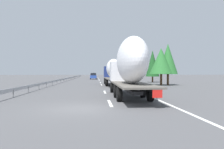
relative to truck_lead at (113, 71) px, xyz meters
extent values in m
plane|color=#4C4C4F|center=(17.98, 3.60, -2.33)|extent=(260.00, 260.00, 0.00)
cube|color=white|center=(-20.02, 1.80, -2.33)|extent=(3.20, 0.20, 0.01)
cube|color=white|center=(-11.90, 1.80, -2.33)|extent=(3.20, 0.20, 0.01)
cube|color=white|center=(1.16, 1.80, -2.33)|extent=(3.20, 0.20, 0.01)
cube|color=white|center=(8.25, 1.80, -2.33)|extent=(3.20, 0.20, 0.01)
cube|color=white|center=(22.45, 1.80, -2.33)|extent=(3.20, 0.20, 0.01)
cube|color=white|center=(26.45, 1.80, -2.33)|extent=(3.20, 0.20, 0.01)
cube|color=white|center=(37.64, 1.80, -2.33)|extent=(3.20, 0.20, 0.01)
cube|color=white|center=(53.43, 1.80, -2.33)|extent=(3.20, 0.20, 0.01)
cube|color=white|center=(51.13, 1.80, -2.33)|extent=(3.20, 0.20, 0.01)
cube|color=white|center=(22.98, -1.90, -2.33)|extent=(110.00, 0.20, 0.01)
cube|color=navy|center=(4.41, 0.00, -0.18)|extent=(2.40, 2.50, 1.90)
cube|color=black|center=(5.51, 0.00, 0.32)|extent=(0.08, 2.12, 0.80)
cube|color=#262628|center=(1.47, 0.00, -1.66)|extent=(10.84, 0.70, 0.24)
cube|color=#59544C|center=(-1.48, 0.00, -1.19)|extent=(9.39, 2.50, 0.12)
ellipsoid|color=white|center=(-1.28, 0.00, 0.32)|extent=(6.14, 2.20, 2.89)
cube|color=red|center=(-6.14, -0.69, -1.43)|extent=(0.04, 0.56, 0.56)
cylinder|color=black|center=(4.41, 1.10, -1.81)|extent=(1.04, 0.30, 1.04)
cylinder|color=black|center=(4.41, -1.10, -1.81)|extent=(1.04, 0.30, 1.04)
cylinder|color=black|center=(-0.28, 1.10, -1.81)|extent=(1.04, 0.35, 1.04)
cylinder|color=black|center=(-0.28, -1.10, -1.81)|extent=(1.04, 0.35, 1.04)
cylinder|color=black|center=(-2.68, 1.10, -1.81)|extent=(1.04, 0.35, 1.04)
cylinder|color=black|center=(-2.68, -1.10, -1.81)|extent=(1.04, 0.35, 1.04)
cube|color=silver|center=(-12.44, 0.00, -0.18)|extent=(2.40, 2.50, 1.90)
cube|color=black|center=(-11.34, 0.00, 0.32)|extent=(0.08, 2.12, 0.80)
cube|color=#262628|center=(-15.26, 0.00, -1.66)|extent=(10.39, 0.70, 0.24)
cube|color=#59544C|center=(-18.09, 0.00, -1.19)|extent=(8.90, 2.50, 0.12)
ellipsoid|color=white|center=(-17.95, 0.00, 0.64)|extent=(6.89, 2.20, 3.54)
cube|color=red|center=(-22.51, -0.69, -1.43)|extent=(0.04, 0.56, 0.56)
cylinder|color=black|center=(-12.44, 1.10, -1.81)|extent=(1.04, 0.30, 1.04)
cylinder|color=black|center=(-12.44, -1.10, -1.81)|extent=(1.04, 0.30, 1.04)
cylinder|color=black|center=(-16.89, 1.10, -1.81)|extent=(1.04, 0.35, 1.04)
cylinder|color=black|center=(-16.89, -1.10, -1.81)|extent=(1.04, 0.35, 1.04)
cylinder|color=black|center=(-19.29, 1.10, -1.81)|extent=(1.04, 0.35, 1.04)
cylinder|color=black|center=(-19.29, -1.10, -1.81)|extent=(1.04, 0.35, 1.04)
cube|color=#28479E|center=(30.49, 3.41, -1.59)|extent=(4.43, 1.86, 0.84)
cube|color=black|center=(30.15, 3.41, -0.85)|extent=(2.43, 1.64, 0.65)
cylinder|color=black|center=(31.86, 4.24, -2.01)|extent=(0.64, 0.22, 0.64)
cylinder|color=black|center=(31.86, 2.58, -2.01)|extent=(0.64, 0.22, 0.64)
cylinder|color=black|center=(29.11, 4.24, -2.01)|extent=(0.64, 0.22, 0.64)
cylinder|color=black|center=(29.11, 2.58, -2.01)|extent=(0.64, 0.22, 0.64)
cube|color=#ADB2B7|center=(58.75, 3.53, -1.59)|extent=(4.68, 1.73, 0.84)
cube|color=black|center=(58.40, 3.53, -0.85)|extent=(2.57, 1.53, 0.64)
cylinder|color=black|center=(60.20, 4.29, -2.01)|extent=(0.64, 0.22, 0.64)
cylinder|color=black|center=(60.20, 2.76, -2.01)|extent=(0.64, 0.22, 0.64)
cylinder|color=black|center=(57.30, 4.29, -2.01)|extent=(0.64, 0.22, 0.64)
cylinder|color=black|center=(57.30, 2.76, -2.01)|extent=(0.64, 0.22, 0.64)
cube|color=black|center=(41.20, 3.53, -1.59)|extent=(4.27, 1.71, 0.84)
cube|color=black|center=(40.88, 3.53, -0.82)|extent=(2.35, 1.51, 0.70)
cylinder|color=black|center=(42.53, 4.29, -2.01)|extent=(0.64, 0.22, 0.64)
cylinder|color=black|center=(42.53, 2.78, -2.01)|extent=(0.64, 0.22, 0.64)
cylinder|color=black|center=(39.88, 4.29, -2.01)|extent=(0.64, 0.22, 0.64)
cylinder|color=black|center=(39.88, 2.78, -2.01)|extent=(0.64, 0.22, 0.64)
cylinder|color=gray|center=(14.49, -3.10, -1.03)|extent=(0.10, 0.10, 2.60)
cube|color=#2D569E|center=(14.49, -3.10, 0.61)|extent=(0.06, 0.90, 0.70)
cylinder|color=#472D19|center=(-0.64, -7.63, -1.43)|extent=(0.35, 0.35, 1.81)
cone|color=#286B2D|center=(-0.64, -7.63, 1.52)|extent=(3.70, 3.70, 4.09)
cylinder|color=#472D19|center=(-0.28, -8.86, -1.45)|extent=(0.34, 0.34, 1.77)
cone|color=#286B2D|center=(-0.28, -8.86, 1.88)|extent=(3.11, 3.11, 4.89)
cylinder|color=#472D19|center=(9.63, -8.99, -1.73)|extent=(0.32, 0.32, 1.21)
cone|color=#194C1E|center=(9.63, -8.99, 1.58)|extent=(2.79, 2.79, 5.41)
cube|color=#9EA0A5|center=(20.98, 9.60, -1.73)|extent=(94.00, 0.06, 0.32)
cube|color=slate|center=(-15.80, 9.60, -2.03)|extent=(0.10, 0.10, 0.60)
cube|color=slate|center=(-11.72, 9.60, -2.03)|extent=(0.10, 0.10, 0.60)
cube|color=slate|center=(-7.63, 9.60, -2.03)|extent=(0.10, 0.10, 0.60)
cube|color=slate|center=(-3.54, 9.60, -2.03)|extent=(0.10, 0.10, 0.60)
cube|color=slate|center=(0.54, 9.60, -2.03)|extent=(0.10, 0.10, 0.60)
cube|color=slate|center=(4.63, 9.60, -2.03)|extent=(0.10, 0.10, 0.60)
cube|color=slate|center=(8.72, 9.60, -2.03)|extent=(0.10, 0.10, 0.60)
cube|color=slate|center=(12.80, 9.60, -2.03)|extent=(0.10, 0.10, 0.60)
cube|color=slate|center=(16.89, 9.60, -2.03)|extent=(0.10, 0.10, 0.60)
cube|color=slate|center=(20.98, 9.60, -2.03)|extent=(0.10, 0.10, 0.60)
cube|color=slate|center=(25.07, 9.60, -2.03)|extent=(0.10, 0.10, 0.60)
cube|color=slate|center=(29.15, 9.60, -2.03)|extent=(0.10, 0.10, 0.60)
cube|color=slate|center=(33.24, 9.60, -2.03)|extent=(0.10, 0.10, 0.60)
cube|color=slate|center=(37.33, 9.60, -2.03)|extent=(0.10, 0.10, 0.60)
cube|color=slate|center=(41.41, 9.60, -2.03)|extent=(0.10, 0.10, 0.60)
cube|color=slate|center=(45.50, 9.60, -2.03)|extent=(0.10, 0.10, 0.60)
cube|color=slate|center=(49.59, 9.60, -2.03)|extent=(0.10, 0.10, 0.60)
cube|color=slate|center=(53.67, 9.60, -2.03)|extent=(0.10, 0.10, 0.60)
cube|color=slate|center=(57.76, 9.60, -2.03)|extent=(0.10, 0.10, 0.60)
cube|color=slate|center=(61.85, 9.60, -2.03)|extent=(0.10, 0.10, 0.60)
cube|color=slate|center=(65.94, 9.60, -2.03)|extent=(0.10, 0.10, 0.60)
camera|label=1|loc=(-34.34, 2.75, -0.29)|focal=34.77mm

